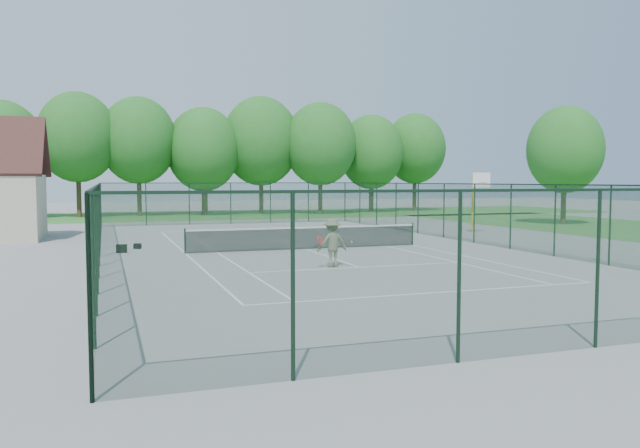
{
  "coord_description": "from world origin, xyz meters",
  "views": [
    {
      "loc": [
        -8.77,
        -27.3,
        3.17
      ],
      "look_at": [
        0.0,
        -2.0,
        1.3
      ],
      "focal_mm": 35.0,
      "sensor_mm": 36.0,
      "label": 1
    }
  ],
  "objects": [
    {
      "name": "ground",
      "position": [
        0.0,
        0.0,
        0.0
      ],
      "size": [
        140.0,
        140.0,
        0.0
      ],
      "primitive_type": "plane",
      "color": "gray",
      "rests_on": "ground"
    },
    {
      "name": "grass_far",
      "position": [
        0.0,
        30.0,
        0.01
      ],
      "size": [
        80.0,
        16.0,
        0.01
      ],
      "primitive_type": "cube",
      "color": "#3F8836",
      "rests_on": "ground"
    },
    {
      "name": "grass_side",
      "position": [
        24.0,
        4.0,
        0.01
      ],
      "size": [
        14.0,
        40.0,
        0.01
      ],
      "primitive_type": "cube",
      "color": "#3F8836",
      "rests_on": "ground"
    },
    {
      "name": "court_lines",
      "position": [
        0.0,
        0.0,
        0.0
      ],
      "size": [
        11.05,
        23.85,
        0.01
      ],
      "color": "white",
      "rests_on": "ground"
    },
    {
      "name": "tennis_net",
      "position": [
        0.0,
        0.0,
        0.58
      ],
      "size": [
        11.08,
        0.08,
        1.1
      ],
      "color": "black",
      "rests_on": "ground"
    },
    {
      "name": "fence_enclosure",
      "position": [
        0.0,
        0.0,
        1.56
      ],
      "size": [
        18.05,
        36.05,
        3.02
      ],
      "color": "#16381E",
      "rests_on": "ground"
    },
    {
      "name": "tree_line_far",
      "position": [
        0.0,
        30.0,
        5.99
      ],
      "size": [
        39.4,
        6.4,
        9.7
      ],
      "color": "#493823",
      "rests_on": "ground"
    },
    {
      "name": "basketball_goal",
      "position": [
        12.63,
        5.28,
        2.57
      ],
      "size": [
        1.2,
        1.43,
        3.65
      ],
      "color": "gold",
      "rests_on": "ground"
    },
    {
      "name": "tree_side",
      "position": [
        22.69,
        9.55,
        5.38
      ],
      "size": [
        5.39,
        5.39,
        8.53
      ],
      "color": "#493823",
      "rests_on": "ground"
    },
    {
      "name": "sports_bag_a",
      "position": [
        -8.1,
        1.31,
        0.18
      ],
      "size": [
        0.48,
        0.32,
        0.36
      ],
      "primitive_type": "cube",
      "rotation": [
        0.0,
        0.0,
        -0.12
      ],
      "color": "black",
      "rests_on": "ground"
    },
    {
      "name": "sports_bag_b",
      "position": [
        -7.36,
        2.71,
        0.13
      ],
      "size": [
        0.37,
        0.31,
        0.25
      ],
      "primitive_type": "cube",
      "rotation": [
        0.0,
        0.0,
        -0.41
      ],
      "color": "black",
      "rests_on": "ground"
    },
    {
      "name": "tennis_player",
      "position": [
        -0.9,
        -5.97,
        0.9
      ],
      "size": [
        1.84,
        0.93,
        1.79
      ],
      "color": "#63694D",
      "rests_on": "ground"
    }
  ]
}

